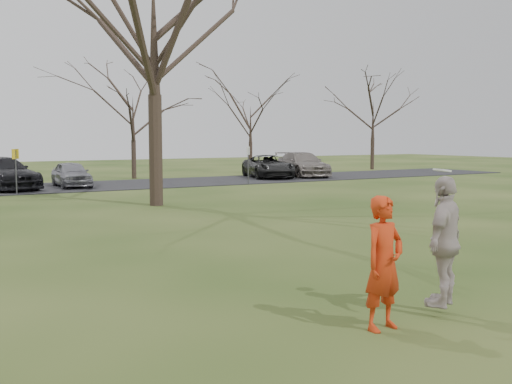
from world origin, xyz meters
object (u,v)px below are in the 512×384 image
Objects in this scene: car_3 at (2,173)px; car_6 at (268,166)px; car_7 at (303,164)px; car_4 at (71,174)px; big_tree at (154,19)px; catching_play at (445,241)px; player_defender at (384,263)px.

car_3 is 1.06× the size of car_6.
car_6 is 2.64m from car_7.
car_4 is 0.28× the size of big_tree.
catching_play is at bearing -90.07° from car_4.
player_defender is 0.36× the size of car_6.
car_3 reaches higher than car_4.
car_7 is (16.66, 25.94, -0.09)m from player_defender.
player_defender is 30.83m from car_7.
big_tree reaches higher than car_7.
catching_play is at bearing -95.03° from big_tree.
car_4 is at bearing 89.02° from catching_play.
big_tree is at bearing 73.43° from player_defender.
player_defender is at bearing -103.34° from car_6.
catching_play is at bearing -109.40° from car_7.
car_7 reaches higher than car_4.
car_3 is at bearing 112.64° from big_tree.
car_3 is 2.71× the size of catching_play.
car_4 is (1.64, 25.25, -0.22)m from player_defender.
car_3 is at bearing -167.29° from car_7.
big_tree is at bearing -83.77° from car_4.
car_3 is at bearing 86.60° from player_defender.
car_7 is at bearing -15.06° from car_3.
big_tree reaches higher than car_4.
player_defender is 1.22m from catching_play.
car_6 is 0.37× the size of big_tree.
catching_play reaches higher than car_7.
catching_play reaches higher than player_defender.
car_6 is at bearing 42.64° from big_tree.
car_7 is at bearing 50.15° from player_defender.
car_3 is 1.41× the size of car_4.
car_6 is (12.38, 0.70, 0.06)m from car_4.
player_defender reaches higher than car_7.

